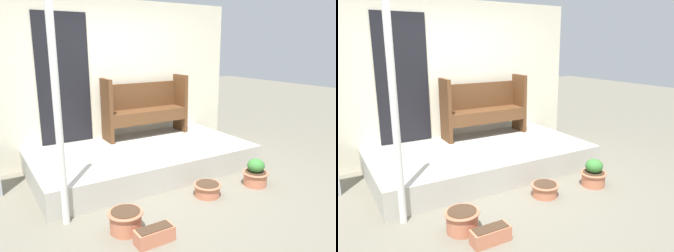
# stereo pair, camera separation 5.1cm
# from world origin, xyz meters

# --- Properties ---
(ground_plane) EXTENTS (24.00, 24.00, 0.00)m
(ground_plane) POSITION_xyz_m (0.00, 0.00, 0.00)
(ground_plane) COLOR #706B5B
(porch_slab) EXTENTS (3.25, 1.77, 0.35)m
(porch_slab) POSITION_xyz_m (0.17, 0.88, 0.18)
(porch_slab) COLOR #B7B2A5
(porch_slab) RESTS_ON ground_plane
(house_wall) EXTENTS (4.45, 0.08, 2.60)m
(house_wall) POSITION_xyz_m (0.13, 1.79, 1.30)
(house_wall) COLOR beige
(house_wall) RESTS_ON ground_plane
(support_post) EXTENTS (0.08, 0.08, 2.33)m
(support_post) POSITION_xyz_m (-1.27, -0.08, 1.17)
(support_post) COLOR white
(support_post) RESTS_ON ground_plane
(bench) EXTENTS (1.46, 0.41, 1.02)m
(bench) POSITION_xyz_m (0.54, 1.50, 0.87)
(bench) COLOR brown
(bench) RESTS_ON porch_slab
(flower_pot_left) EXTENTS (0.37, 0.37, 0.23)m
(flower_pot_left) POSITION_xyz_m (-0.79, -0.57, 0.13)
(flower_pot_left) COLOR #C67251
(flower_pot_left) RESTS_ON ground_plane
(flower_pot_middle) EXTENTS (0.36, 0.36, 0.17)m
(flower_pot_middle) POSITION_xyz_m (0.44, -0.36, 0.09)
(flower_pot_middle) COLOR #C67251
(flower_pot_middle) RESTS_ON ground_plane
(flower_pot_right) EXTENTS (0.36, 0.36, 0.38)m
(flower_pot_right) POSITION_xyz_m (1.21, -0.45, 0.16)
(flower_pot_right) COLOR #C67251
(flower_pot_right) RESTS_ON ground_plane
(planter_box_rect) EXTENTS (0.39, 0.17, 0.16)m
(planter_box_rect) POSITION_xyz_m (-0.63, -0.90, 0.08)
(planter_box_rect) COLOR #C67251
(planter_box_rect) RESTS_ON ground_plane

